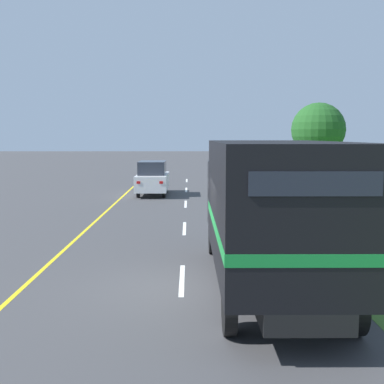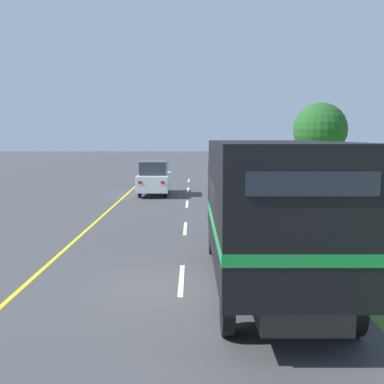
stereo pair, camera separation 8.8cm
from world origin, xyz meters
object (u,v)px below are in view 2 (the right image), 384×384
at_px(horse_trailer_truck, 269,208).
at_px(roadside_tree_mid, 319,130).
at_px(lead_car_white, 153,178).
at_px(highway_sign, 376,191).

distance_m(horse_trailer_truck, roadside_tree_mid, 19.88).
relative_size(horse_trailer_truck, lead_car_white, 1.83).
relative_size(lead_car_white, roadside_tree_mid, 0.79).
distance_m(highway_sign, roadside_tree_mid, 13.92).
distance_m(lead_car_white, roadside_tree_mid, 10.49).
xyz_separation_m(lead_car_white, highway_sign, (8.38, -12.85, 0.69)).
bearing_deg(roadside_tree_mid, horse_trailer_truck, -107.84).
xyz_separation_m(highway_sign, roadside_tree_mid, (1.68, 13.65, 2.17)).
xyz_separation_m(lead_car_white, roadside_tree_mid, (10.06, 0.80, 2.86)).
bearing_deg(highway_sign, horse_trailer_truck, -130.20).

